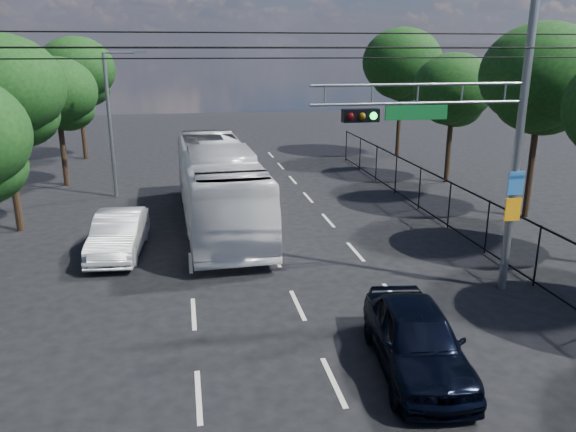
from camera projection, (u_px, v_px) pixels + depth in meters
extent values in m
cube|color=beige|center=(199.00, 396.00, 12.06)|extent=(0.12, 2.00, 0.01)
cube|color=beige|center=(194.00, 314.00, 15.83)|extent=(0.12, 2.00, 0.01)
cube|color=beige|center=(191.00, 263.00, 19.59)|extent=(0.12, 2.00, 0.01)
cube|color=beige|center=(189.00, 228.00, 23.36)|extent=(0.12, 2.00, 0.01)
cube|color=beige|center=(187.00, 203.00, 27.12)|extent=(0.12, 2.00, 0.01)
cube|color=beige|center=(186.00, 184.00, 30.89)|extent=(0.12, 2.00, 0.01)
cube|color=beige|center=(185.00, 170.00, 34.66)|extent=(0.12, 2.00, 0.01)
cube|color=beige|center=(184.00, 158.00, 38.42)|extent=(0.12, 2.00, 0.01)
cube|color=beige|center=(333.00, 382.00, 12.59)|extent=(0.12, 2.00, 0.01)
cube|color=beige|center=(298.00, 305.00, 16.36)|extent=(0.12, 2.00, 0.01)
cube|color=beige|center=(275.00, 257.00, 20.12)|extent=(0.12, 2.00, 0.01)
cube|color=beige|center=(260.00, 224.00, 23.89)|extent=(0.12, 2.00, 0.01)
cube|color=beige|center=(249.00, 200.00, 27.66)|extent=(0.12, 2.00, 0.01)
cube|color=beige|center=(240.00, 182.00, 31.42)|extent=(0.12, 2.00, 0.01)
cube|color=beige|center=(234.00, 168.00, 35.19)|extent=(0.12, 2.00, 0.01)
cube|color=beige|center=(228.00, 156.00, 38.96)|extent=(0.12, 2.00, 0.01)
cube|color=beige|center=(457.00, 368.00, 13.12)|extent=(0.12, 2.00, 0.01)
cube|color=beige|center=(395.00, 297.00, 16.89)|extent=(0.12, 2.00, 0.01)
cube|color=beige|center=(355.00, 252.00, 20.66)|extent=(0.12, 2.00, 0.01)
cube|color=beige|center=(328.00, 220.00, 24.42)|extent=(0.12, 2.00, 0.01)
cube|color=beige|center=(308.00, 197.00, 28.19)|extent=(0.12, 2.00, 0.01)
cube|color=beige|center=(293.00, 180.00, 31.95)|extent=(0.12, 2.00, 0.01)
cube|color=beige|center=(281.00, 166.00, 35.72)|extent=(0.12, 2.00, 0.01)
cube|color=beige|center=(271.00, 155.00, 39.49)|extent=(0.12, 2.00, 0.01)
cylinder|color=slate|center=(519.00, 136.00, 16.15)|extent=(0.24, 0.24, 9.50)
cylinder|color=slate|center=(422.00, 84.00, 15.17)|extent=(6.20, 0.08, 0.08)
cylinder|color=slate|center=(420.00, 103.00, 15.32)|extent=(6.20, 0.08, 0.08)
cube|color=black|center=(360.00, 116.00, 15.10)|extent=(1.00, 0.28, 0.35)
sphere|color=#3F0505|center=(351.00, 116.00, 14.90)|extent=(0.20, 0.20, 0.20)
sphere|color=#4C3805|center=(362.00, 116.00, 14.96)|extent=(0.20, 0.20, 0.20)
sphere|color=#0CE533|center=(374.00, 116.00, 15.02)|extent=(0.20, 0.20, 0.20)
cube|color=#0D5B23|center=(416.00, 112.00, 15.37)|extent=(1.80, 0.05, 0.40)
cube|color=blue|center=(516.00, 183.00, 16.40)|extent=(0.50, 0.04, 0.70)
cube|color=#FFA10D|center=(513.00, 210.00, 16.63)|extent=(0.50, 0.04, 0.70)
cylinder|color=slate|center=(505.00, 93.00, 15.69)|extent=(0.05, 0.05, 0.50)
cylinder|color=slate|center=(462.00, 93.00, 15.46)|extent=(0.05, 0.05, 0.50)
cylinder|color=slate|center=(418.00, 94.00, 15.23)|extent=(0.05, 0.05, 0.50)
cylinder|color=slate|center=(372.00, 95.00, 15.00)|extent=(0.05, 0.05, 0.50)
cylinder|color=slate|center=(325.00, 95.00, 14.77)|extent=(0.05, 0.05, 0.50)
cylinder|color=slate|center=(110.00, 127.00, 27.39)|extent=(0.18, 0.18, 7.00)
cylinder|color=slate|center=(121.00, 53.00, 26.53)|extent=(1.60, 0.09, 0.09)
cube|color=slate|center=(141.00, 53.00, 26.69)|extent=(0.60, 0.22, 0.15)
cylinder|color=black|center=(317.00, 48.00, 12.41)|extent=(22.00, 0.04, 0.04)
cylinder|color=black|center=(288.00, 33.00, 15.60)|extent=(22.00, 0.04, 0.04)
cylinder|color=black|center=(279.00, 58.00, 17.21)|extent=(22.00, 0.04, 0.04)
cube|color=black|center=(476.00, 195.00, 20.91)|extent=(0.04, 34.00, 0.06)
cube|color=black|center=(471.00, 240.00, 21.43)|extent=(0.04, 34.00, 0.06)
cylinder|color=black|center=(537.00, 256.00, 17.42)|extent=(0.06, 0.06, 2.00)
cylinder|color=black|center=(487.00, 227.00, 20.24)|extent=(0.06, 0.06, 2.00)
cylinder|color=black|center=(449.00, 205.00, 23.07)|extent=(0.06, 0.06, 2.00)
cylinder|color=black|center=(420.00, 188.00, 25.89)|extent=(0.06, 0.06, 2.00)
cylinder|color=black|center=(396.00, 174.00, 28.72)|extent=(0.06, 0.06, 2.00)
cylinder|color=black|center=(376.00, 163.00, 31.54)|extent=(0.06, 0.06, 2.00)
cylinder|color=black|center=(360.00, 154.00, 34.37)|extent=(0.06, 0.06, 2.00)
cylinder|color=black|center=(346.00, 146.00, 37.19)|extent=(0.06, 0.06, 2.00)
cylinder|color=black|center=(531.00, 164.00, 24.36)|extent=(0.28, 0.28, 4.76)
ellipsoid|color=black|center=(542.00, 75.00, 23.29)|extent=(5.10, 5.10, 4.33)
ellipsoid|color=black|center=(543.00, 103.00, 23.98)|extent=(3.40, 3.40, 2.72)
ellipsoid|color=black|center=(535.00, 101.00, 23.33)|extent=(3.23, 3.23, 2.58)
cylinder|color=black|center=(449.00, 146.00, 30.98)|extent=(0.28, 0.28, 4.03)
ellipsoid|color=black|center=(454.00, 87.00, 30.08)|extent=(4.32, 4.32, 3.67)
ellipsoid|color=black|center=(456.00, 106.00, 30.72)|extent=(2.88, 2.88, 2.30)
ellipsoid|color=black|center=(448.00, 104.00, 30.07)|extent=(2.74, 2.74, 2.19)
cylinder|color=black|center=(399.00, 120.00, 38.42)|extent=(0.28, 0.28, 4.93)
ellipsoid|color=black|center=(402.00, 62.00, 37.32)|extent=(5.28, 5.28, 4.49)
ellipsoid|color=black|center=(405.00, 81.00, 38.02)|extent=(3.52, 3.52, 2.82)
ellipsoid|color=black|center=(397.00, 78.00, 37.37)|extent=(3.34, 3.34, 2.68)
cylinder|color=black|center=(13.00, 177.00, 22.46)|extent=(0.28, 0.28, 4.48)
ellipsoid|color=black|center=(0.00, 87.00, 21.45)|extent=(4.80, 4.80, 4.08)
ellipsoid|color=black|center=(18.00, 116.00, 22.12)|extent=(3.20, 3.20, 2.56)
cylinder|color=black|center=(63.00, 150.00, 30.14)|extent=(0.28, 0.28, 3.92)
ellipsoid|color=black|center=(56.00, 91.00, 29.26)|extent=(4.20, 4.20, 3.57)
ellipsoid|color=black|center=(68.00, 110.00, 29.89)|extent=(2.80, 2.80, 2.24)
ellipsoid|color=black|center=(50.00, 108.00, 29.25)|extent=(2.66, 2.66, 2.13)
cylinder|color=black|center=(82.00, 125.00, 37.54)|extent=(0.28, 0.28, 4.59)
ellipsoid|color=black|center=(77.00, 69.00, 36.51)|extent=(4.92, 4.92, 4.18)
ellipsoid|color=black|center=(86.00, 87.00, 37.19)|extent=(3.28, 3.28, 2.62)
ellipsoid|color=black|center=(72.00, 85.00, 36.54)|extent=(3.12, 3.12, 2.49)
imported|color=black|center=(417.00, 339.00, 12.88)|extent=(2.45, 4.84, 1.58)
imported|color=silver|center=(218.00, 185.00, 23.47)|extent=(3.27, 12.29, 3.40)
imported|color=white|center=(119.00, 234.00, 20.25)|extent=(1.95, 4.70, 1.51)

